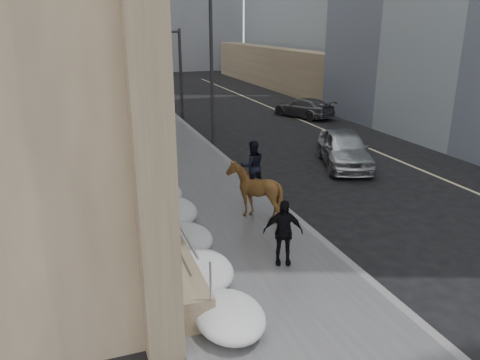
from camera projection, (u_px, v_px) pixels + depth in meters
The scene contains 14 objects.
ground at pixel (256, 276), 12.34m from camera, with size 140.00×140.00×0.00m, color black.
sidewalk at pixel (176, 169), 21.25m from camera, with size 5.00×80.00×0.12m, color #49494B.
curb at pixel (231, 163), 22.08m from camera, with size 0.24×80.00×0.12m, color slate.
lane_line at pixel (373, 150), 24.58m from camera, with size 0.15×70.00×0.01m, color #BFB78C.
far_podium at pixel (454, 107), 25.52m from camera, with size 2.00×80.00×4.00m, color #78654D.
streetlight_mid at pixel (208, 59), 24.25m from camera, with size 1.71×0.24×8.00m.
streetlight_far at pixel (148, 44), 42.12m from camera, with size 1.71×0.24×8.00m.
traffic_signal at pixel (167, 60), 31.37m from camera, with size 4.10×0.22×6.00m.
snow_bank at pixel (151, 175), 18.98m from camera, with size 1.70×18.10×0.76m.
mounted_horse_left at pixel (156, 194), 15.03m from camera, with size 1.37×2.34×2.60m.
mounted_horse_right at pixel (254, 186), 15.54m from camera, with size 1.61×1.79×2.60m.
pedestrian at pixel (283, 232), 12.52m from camera, with size 1.07×0.45×1.83m, color black.
car_silver at pixel (344, 148), 21.61m from camera, with size 1.98×4.93×1.68m, color #ADB1B5.
car_grey at pixel (304, 108), 32.95m from camera, with size 1.89×4.65×1.35m, color #4D4E53.
Camera 1 is at (-4.02, -10.11, 6.36)m, focal length 35.00 mm.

